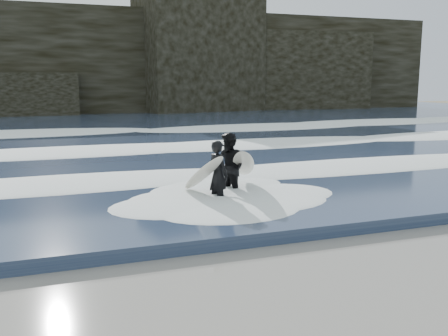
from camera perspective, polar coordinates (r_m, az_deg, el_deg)
The scene contains 7 objects.
sea at distance 35.51m, azimuth -10.05°, elevation 4.68°, with size 90.00×52.00×0.30m, color #25334E.
headland at distance 52.23m, azimuth -13.47°, elevation 11.54°, with size 70.00×9.00×10.00m, color black.
foam_near at distance 16.28m, azimuth 2.05°, elevation -0.45°, with size 60.00×3.20×0.20m, color white.
foam_mid at distance 22.84m, azimuth -4.48°, elevation 2.60°, with size 60.00×4.00×0.24m, color white.
foam_far at distance 31.56m, azimuth -8.82°, elevation 4.61°, with size 60.00×4.80×0.30m, color white.
surfer_left at distance 13.18m, azimuth -1.00°, elevation -0.69°, with size 1.20×1.85×1.80m.
surfer_right at distance 13.91m, azimuth 0.81°, elevation 0.14°, with size 1.62×2.12×1.92m.
Camera 1 is at (-5.96, -5.86, 3.35)m, focal length 40.00 mm.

